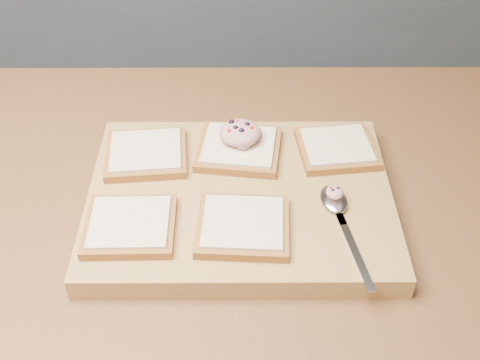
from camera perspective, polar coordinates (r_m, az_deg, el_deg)
The scene contains 11 objects.
island_counter at distance 1.31m, azimuth 0.01°, elevation -16.14°, with size 2.00×0.80×0.90m.
back_counter at distance 2.39m, azimuth -0.14°, elevation 14.79°, with size 3.60×0.62×0.94m.
cutting_board at distance 0.93m, azimuth 0.00°, elevation -1.87°, with size 0.47×0.35×0.04m, color tan.
bread_far_left at distance 0.99m, azimuth -8.89°, elevation 2.50°, with size 0.14×0.13×0.02m.
bread_far_center at distance 0.99m, azimuth -0.11°, elevation 3.02°, with size 0.15×0.14×0.02m.
bread_far_right at distance 1.00m, azimuth 9.15°, elevation 3.00°, with size 0.13×0.13×0.02m.
bread_near_left at distance 0.87m, azimuth -10.39°, elevation -4.25°, with size 0.13×0.12×0.02m.
bread_near_center at distance 0.86m, azimuth 0.28°, elevation -4.35°, with size 0.14×0.13×0.02m.
tuna_salad_dollop at distance 0.98m, azimuth 0.01°, elevation 4.52°, with size 0.07×0.06×0.03m.
spoon at distance 0.90m, azimuth 9.15°, elevation -2.49°, with size 0.06×0.20×0.01m.
spoon_salad at distance 0.90m, azimuth 8.97°, elevation -1.16°, with size 0.03×0.03×0.02m.
Camera 1 is at (-0.00, -0.69, 1.57)m, focal length 45.00 mm.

